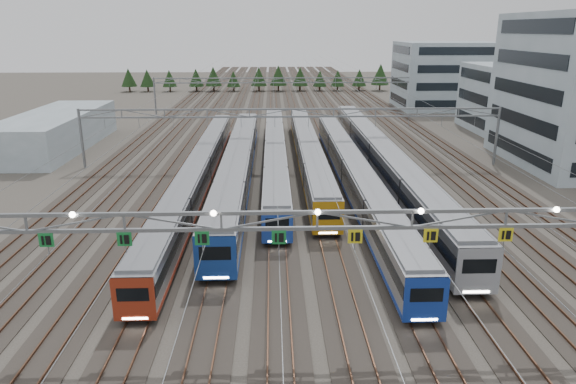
{
  "coord_description": "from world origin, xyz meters",
  "views": [
    {
      "loc": [
        -2.57,
        -27.97,
        17.99
      ],
      "look_at": [
        -1.18,
        17.38,
        3.5
      ],
      "focal_mm": 32.0,
      "sensor_mm": 36.0,
      "label": 1
    }
  ],
  "objects_px": {
    "train_e": "(353,173)",
    "gantry_far": "(284,85)",
    "train_c": "(275,151)",
    "depot_bldg_mid": "(510,98)",
    "train_d": "(308,151)",
    "depot_bldg_north": "(446,75)",
    "train_b": "(238,165)",
    "train_a": "(199,171)",
    "west_shed": "(56,131)",
    "gantry_mid": "(292,120)",
    "gantry_near": "(317,224)",
    "train_f": "(381,158)"
  },
  "relations": [
    {
      "from": "train_e",
      "to": "gantry_far",
      "type": "bearing_deg",
      "value": 96.86
    },
    {
      "from": "train_c",
      "to": "depot_bldg_mid",
      "type": "distance_m",
      "value": 49.76
    },
    {
      "from": "train_d",
      "to": "gantry_far",
      "type": "xyz_separation_m",
      "value": [
        -2.25,
        44.62,
        4.31
      ]
    },
    {
      "from": "train_c",
      "to": "depot_bldg_north",
      "type": "relative_size",
      "value": 2.56
    },
    {
      "from": "train_b",
      "to": "gantry_far",
      "type": "bearing_deg",
      "value": 82.69
    },
    {
      "from": "train_a",
      "to": "depot_bldg_mid",
      "type": "relative_size",
      "value": 3.8
    },
    {
      "from": "train_a",
      "to": "train_e",
      "type": "relative_size",
      "value": 1.04
    },
    {
      "from": "gantry_far",
      "to": "depot_bldg_mid",
      "type": "distance_m",
      "value": 45.53
    },
    {
      "from": "train_d",
      "to": "west_shed",
      "type": "xyz_separation_m",
      "value": [
        -38.79,
        12.04,
        0.65
      ]
    },
    {
      "from": "train_e",
      "to": "depot_bldg_north",
      "type": "relative_size",
      "value": 2.66
    },
    {
      "from": "gantry_far",
      "to": "west_shed",
      "type": "height_order",
      "value": "gantry_far"
    },
    {
      "from": "train_b",
      "to": "depot_bldg_mid",
      "type": "xyz_separation_m",
      "value": [
        47.59,
        32.53,
        3.66
      ]
    },
    {
      "from": "gantry_mid",
      "to": "depot_bldg_north",
      "type": "xyz_separation_m",
      "value": [
        38.29,
        53.7,
        1.15
      ]
    },
    {
      "from": "train_a",
      "to": "train_b",
      "type": "distance_m",
      "value": 4.79
    },
    {
      "from": "train_a",
      "to": "gantry_mid",
      "type": "xyz_separation_m",
      "value": [
        11.25,
        9.28,
        4.38
      ]
    },
    {
      "from": "gantry_far",
      "to": "depot_bldg_mid",
      "type": "bearing_deg",
      "value": -26.23
    },
    {
      "from": "gantry_near",
      "to": "depot_bldg_mid",
      "type": "xyz_separation_m",
      "value": [
        40.89,
        64.99,
        -1.15
      ]
    },
    {
      "from": "train_c",
      "to": "train_d",
      "type": "height_order",
      "value": "train_d"
    },
    {
      "from": "train_b",
      "to": "depot_bldg_north",
      "type": "bearing_deg",
      "value": 53.72
    },
    {
      "from": "train_b",
      "to": "gantry_near",
      "type": "relative_size",
      "value": 0.95
    },
    {
      "from": "train_c",
      "to": "depot_bldg_north",
      "type": "xyz_separation_m",
      "value": [
        40.54,
        53.4,
        5.53
      ]
    },
    {
      "from": "depot_bldg_north",
      "to": "train_c",
      "type": "bearing_deg",
      "value": -127.2
    },
    {
      "from": "depot_bldg_north",
      "to": "train_d",
      "type": "bearing_deg",
      "value": -124.05
    },
    {
      "from": "depot_bldg_north",
      "to": "train_e",
      "type": "bearing_deg",
      "value": -115.94
    },
    {
      "from": "train_f",
      "to": "gantry_mid",
      "type": "xyz_separation_m",
      "value": [
        -11.25,
        4.76,
        4.1
      ]
    },
    {
      "from": "train_c",
      "to": "gantry_far",
      "type": "relative_size",
      "value": 1.0
    },
    {
      "from": "train_c",
      "to": "gantry_far",
      "type": "height_order",
      "value": "gantry_far"
    },
    {
      "from": "train_b",
      "to": "depot_bldg_mid",
      "type": "height_order",
      "value": "depot_bldg_mid"
    },
    {
      "from": "gantry_near",
      "to": "depot_bldg_north",
      "type": "distance_m",
      "value": 101.35
    },
    {
      "from": "train_f",
      "to": "gantry_near",
      "type": "xyz_separation_m",
      "value": [
        -11.3,
        -35.35,
        4.8
      ]
    },
    {
      "from": "train_b",
      "to": "train_e",
      "type": "distance_m",
      "value": 13.94
    },
    {
      "from": "train_b",
      "to": "gantry_mid",
      "type": "height_order",
      "value": "gantry_mid"
    },
    {
      "from": "gantry_mid",
      "to": "train_d",
      "type": "bearing_deg",
      "value": 9.64
    },
    {
      "from": "train_f",
      "to": "gantry_far",
      "type": "bearing_deg",
      "value": 102.74
    },
    {
      "from": "train_e",
      "to": "west_shed",
      "type": "bearing_deg",
      "value": 151.47
    },
    {
      "from": "train_d",
      "to": "gantry_mid",
      "type": "bearing_deg",
      "value": -170.36
    },
    {
      "from": "train_c",
      "to": "depot_bldg_mid",
      "type": "xyz_separation_m",
      "value": [
        43.09,
        24.58,
        3.93
      ]
    },
    {
      "from": "train_d",
      "to": "west_shed",
      "type": "height_order",
      "value": "west_shed"
    },
    {
      "from": "train_a",
      "to": "train_d",
      "type": "height_order",
      "value": "train_d"
    },
    {
      "from": "depot_bldg_mid",
      "to": "west_shed",
      "type": "relative_size",
      "value": 0.53
    },
    {
      "from": "train_c",
      "to": "depot_bldg_mid",
      "type": "bearing_deg",
      "value": 29.7
    },
    {
      "from": "gantry_far",
      "to": "depot_bldg_north",
      "type": "height_order",
      "value": "depot_bldg_north"
    },
    {
      "from": "train_d",
      "to": "gantry_far",
      "type": "distance_m",
      "value": 44.88
    },
    {
      "from": "gantry_far",
      "to": "train_a",
      "type": "bearing_deg",
      "value": -101.71
    },
    {
      "from": "train_e",
      "to": "train_b",
      "type": "bearing_deg",
      "value": 165.61
    },
    {
      "from": "train_f",
      "to": "depot_bldg_mid",
      "type": "relative_size",
      "value": 4.05
    },
    {
      "from": "train_c",
      "to": "west_shed",
      "type": "height_order",
      "value": "west_shed"
    },
    {
      "from": "train_a",
      "to": "train_f",
      "type": "distance_m",
      "value": 22.95
    },
    {
      "from": "train_c",
      "to": "train_f",
      "type": "xyz_separation_m",
      "value": [
        13.5,
        -5.06,
        0.28
      ]
    },
    {
      "from": "depot_bldg_mid",
      "to": "depot_bldg_north",
      "type": "relative_size",
      "value": 0.73
    }
  ]
}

